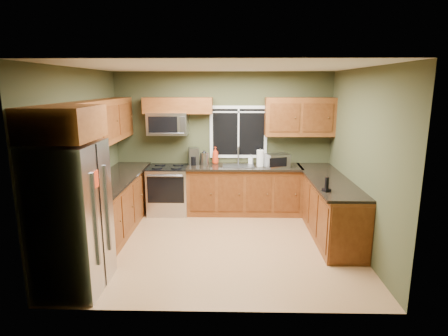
{
  "coord_description": "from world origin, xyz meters",
  "views": [
    {
      "loc": [
        0.18,
        -5.49,
        2.45
      ],
      "look_at": [
        0.05,
        0.35,
        1.15
      ],
      "focal_mm": 30.0,
      "sensor_mm": 36.0,
      "label": 1
    }
  ],
  "objects_px": {
    "kettle": "(204,158)",
    "soap_bottle_b": "(251,159)",
    "refrigerator": "(71,218)",
    "cordless_phone": "(327,187)",
    "paper_towel_roll": "(260,158)",
    "microwave": "(168,124)",
    "soap_bottle_c": "(215,160)",
    "range": "(169,189)",
    "soap_bottle_a": "(215,155)",
    "toaster_oven": "(277,161)",
    "coffee_maker": "(194,157)"
  },
  "relations": [
    {
      "from": "range",
      "to": "soap_bottle_c",
      "type": "bearing_deg",
      "value": 14.37
    },
    {
      "from": "microwave",
      "to": "cordless_phone",
      "type": "bearing_deg",
      "value": -35.31
    },
    {
      "from": "toaster_oven",
      "to": "cordless_phone",
      "type": "relative_size",
      "value": 2.3
    },
    {
      "from": "soap_bottle_a",
      "to": "soap_bottle_b",
      "type": "xyz_separation_m",
      "value": [
        0.7,
        0.0,
        -0.07
      ]
    },
    {
      "from": "range",
      "to": "toaster_oven",
      "type": "relative_size",
      "value": 1.93
    },
    {
      "from": "coffee_maker",
      "to": "soap_bottle_b",
      "type": "distance_m",
      "value": 1.12
    },
    {
      "from": "paper_towel_roll",
      "to": "cordless_phone",
      "type": "xyz_separation_m",
      "value": [
        0.84,
        -1.71,
        -0.09
      ]
    },
    {
      "from": "range",
      "to": "microwave",
      "type": "xyz_separation_m",
      "value": [
        -0.0,
        0.14,
        1.26
      ]
    },
    {
      "from": "toaster_oven",
      "to": "soap_bottle_c",
      "type": "bearing_deg",
      "value": 164.66
    },
    {
      "from": "microwave",
      "to": "kettle",
      "type": "relative_size",
      "value": 2.62
    },
    {
      "from": "soap_bottle_c",
      "to": "kettle",
      "type": "bearing_deg",
      "value": -149.61
    },
    {
      "from": "kettle",
      "to": "paper_towel_roll",
      "type": "height_order",
      "value": "paper_towel_roll"
    },
    {
      "from": "microwave",
      "to": "soap_bottle_c",
      "type": "bearing_deg",
      "value": 5.98
    },
    {
      "from": "soap_bottle_b",
      "to": "soap_bottle_c",
      "type": "height_order",
      "value": "soap_bottle_b"
    },
    {
      "from": "microwave",
      "to": "soap_bottle_b",
      "type": "height_order",
      "value": "microwave"
    },
    {
      "from": "refrigerator",
      "to": "coffee_maker",
      "type": "bearing_deg",
      "value": 68.16
    },
    {
      "from": "kettle",
      "to": "microwave",
      "type": "bearing_deg",
      "value": 177.62
    },
    {
      "from": "kettle",
      "to": "coffee_maker",
      "type": "bearing_deg",
      "value": 169.18
    },
    {
      "from": "refrigerator",
      "to": "soap_bottle_b",
      "type": "distance_m",
      "value": 3.77
    },
    {
      "from": "coffee_maker",
      "to": "kettle",
      "type": "height_order",
      "value": "coffee_maker"
    },
    {
      "from": "refrigerator",
      "to": "soap_bottle_c",
      "type": "height_order",
      "value": "refrigerator"
    },
    {
      "from": "refrigerator",
      "to": "coffee_maker",
      "type": "distance_m",
      "value": 3.15
    },
    {
      "from": "refrigerator",
      "to": "soap_bottle_b",
      "type": "relative_size",
      "value": 10.07
    },
    {
      "from": "toaster_oven",
      "to": "microwave",
      "type": "bearing_deg",
      "value": 173.73
    },
    {
      "from": "soap_bottle_b",
      "to": "cordless_phone",
      "type": "relative_size",
      "value": 0.85
    },
    {
      "from": "paper_towel_roll",
      "to": "range",
      "type": "bearing_deg",
      "value": -179.83
    },
    {
      "from": "range",
      "to": "toaster_oven",
      "type": "distance_m",
      "value": 2.16
    },
    {
      "from": "soap_bottle_a",
      "to": "soap_bottle_c",
      "type": "bearing_deg",
      "value": 180.0
    },
    {
      "from": "paper_towel_roll",
      "to": "soap_bottle_a",
      "type": "xyz_separation_m",
      "value": [
        -0.86,
        0.23,
        0.01
      ]
    },
    {
      "from": "microwave",
      "to": "coffee_maker",
      "type": "xyz_separation_m",
      "value": [
        0.48,
        0.01,
        -0.64
      ]
    },
    {
      "from": "kettle",
      "to": "soap_bottle_b",
      "type": "distance_m",
      "value": 0.92
    },
    {
      "from": "cordless_phone",
      "to": "range",
      "type": "bearing_deg",
      "value": 146.74
    },
    {
      "from": "microwave",
      "to": "soap_bottle_b",
      "type": "distance_m",
      "value": 1.75
    },
    {
      "from": "refrigerator",
      "to": "paper_towel_roll",
      "type": "bearing_deg",
      "value": 48.57
    },
    {
      "from": "toaster_oven",
      "to": "soap_bottle_b",
      "type": "distance_m",
      "value": 0.58
    },
    {
      "from": "toaster_oven",
      "to": "kettle",
      "type": "distance_m",
      "value": 1.4
    },
    {
      "from": "kettle",
      "to": "toaster_oven",
      "type": "bearing_deg",
      "value": -8.19
    },
    {
      "from": "toaster_oven",
      "to": "cordless_phone",
      "type": "distance_m",
      "value": 1.7
    },
    {
      "from": "soap_bottle_c",
      "to": "range",
      "type": "bearing_deg",
      "value": -165.63
    },
    {
      "from": "paper_towel_roll",
      "to": "soap_bottle_c",
      "type": "xyz_separation_m",
      "value": [
        -0.86,
        0.23,
        -0.08
      ]
    },
    {
      "from": "kettle",
      "to": "paper_towel_roll",
      "type": "relative_size",
      "value": 0.85
    },
    {
      "from": "paper_towel_roll",
      "to": "microwave",
      "type": "bearing_deg",
      "value": 175.74
    },
    {
      "from": "microwave",
      "to": "soap_bottle_a",
      "type": "distance_m",
      "value": 1.1
    },
    {
      "from": "coffee_maker",
      "to": "soap_bottle_b",
      "type": "relative_size",
      "value": 1.77
    },
    {
      "from": "paper_towel_roll",
      "to": "refrigerator",
      "type": "bearing_deg",
      "value": -131.43
    },
    {
      "from": "microwave",
      "to": "paper_towel_roll",
      "type": "height_order",
      "value": "microwave"
    },
    {
      "from": "range",
      "to": "soap_bottle_a",
      "type": "distance_m",
      "value": 1.13
    },
    {
      "from": "soap_bottle_c",
      "to": "coffee_maker",
      "type": "bearing_deg",
      "value": -168.81
    },
    {
      "from": "microwave",
      "to": "soap_bottle_b",
      "type": "xyz_separation_m",
      "value": [
        1.6,
        0.09,
        -0.7
      ]
    },
    {
      "from": "soap_bottle_b",
      "to": "microwave",
      "type": "bearing_deg",
      "value": -176.62
    }
  ]
}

